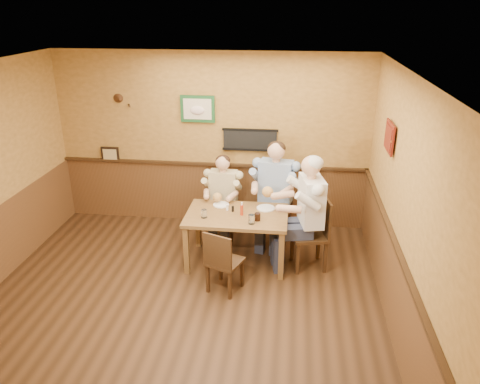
{
  "coord_description": "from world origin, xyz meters",
  "views": [
    {
      "loc": [
        1.32,
        -4.62,
        3.48
      ],
      "look_at": [
        0.62,
        1.14,
        1.1
      ],
      "focal_mm": 35.0,
      "sensor_mm": 36.0,
      "label": 1
    }
  ],
  "objects_px": {
    "cola_tumbler": "(257,217)",
    "chair_back_right": "(275,211)",
    "chair_back_left": "(224,212)",
    "salt_shaker": "(227,207)",
    "hot_sauce_bottle": "(242,209)",
    "water_glass_mid": "(252,219)",
    "diner_blue_polo": "(275,198)",
    "diner_tan_shirt": "(224,201)",
    "dining_table": "(237,220)",
    "chair_right_end": "(309,233)",
    "water_glass_left": "(204,214)",
    "pepper_shaker": "(233,209)",
    "chair_near_side": "(225,260)",
    "diner_white_elder": "(310,219)"
  },
  "relations": [
    {
      "from": "salt_shaker",
      "to": "pepper_shaker",
      "type": "relative_size",
      "value": 1.0
    },
    {
      "from": "diner_blue_polo",
      "to": "chair_right_end",
      "type": "bearing_deg",
      "value": -43.46
    },
    {
      "from": "dining_table",
      "to": "pepper_shaker",
      "type": "distance_m",
      "value": 0.16
    },
    {
      "from": "diner_blue_polo",
      "to": "cola_tumbler",
      "type": "xyz_separation_m",
      "value": [
        -0.2,
        -0.88,
        0.08
      ]
    },
    {
      "from": "chair_right_end",
      "to": "water_glass_left",
      "type": "height_order",
      "value": "chair_right_end"
    },
    {
      "from": "chair_near_side",
      "to": "diner_tan_shirt",
      "type": "bearing_deg",
      "value": -59.16
    },
    {
      "from": "chair_near_side",
      "to": "hot_sauce_bottle",
      "type": "height_order",
      "value": "hot_sauce_bottle"
    },
    {
      "from": "hot_sauce_bottle",
      "to": "water_glass_mid",
      "type": "bearing_deg",
      "value": -57.67
    },
    {
      "from": "diner_blue_polo",
      "to": "cola_tumbler",
      "type": "bearing_deg",
      "value": -91.8
    },
    {
      "from": "chair_right_end",
      "to": "chair_near_side",
      "type": "height_order",
      "value": "chair_right_end"
    },
    {
      "from": "diner_tan_shirt",
      "to": "water_glass_left",
      "type": "relative_size",
      "value": 10.38
    },
    {
      "from": "diner_tan_shirt",
      "to": "water_glass_left",
      "type": "xyz_separation_m",
      "value": [
        -0.13,
        -0.9,
        0.2
      ]
    },
    {
      "from": "diner_blue_polo",
      "to": "water_glass_mid",
      "type": "height_order",
      "value": "diner_blue_polo"
    },
    {
      "from": "water_glass_left",
      "to": "hot_sauce_bottle",
      "type": "height_order",
      "value": "hot_sauce_bottle"
    },
    {
      "from": "chair_back_left",
      "to": "pepper_shaker",
      "type": "xyz_separation_m",
      "value": [
        0.23,
        -0.66,
        0.37
      ]
    },
    {
      "from": "chair_right_end",
      "to": "pepper_shaker",
      "type": "relative_size",
      "value": 12.16
    },
    {
      "from": "chair_back_right",
      "to": "hot_sauce_bottle",
      "type": "xyz_separation_m",
      "value": [
        -0.43,
        -0.73,
        0.33
      ]
    },
    {
      "from": "chair_back_right",
      "to": "diner_blue_polo",
      "type": "relative_size",
      "value": 0.7
    },
    {
      "from": "dining_table",
      "to": "salt_shaker",
      "type": "distance_m",
      "value": 0.23
    },
    {
      "from": "chair_back_right",
      "to": "pepper_shaker",
      "type": "bearing_deg",
      "value": -120.64
    },
    {
      "from": "chair_right_end",
      "to": "chair_back_left",
      "type": "bearing_deg",
      "value": -131.54
    },
    {
      "from": "chair_back_left",
      "to": "salt_shaker",
      "type": "relative_size",
      "value": 10.05
    },
    {
      "from": "chair_back_left",
      "to": "chair_right_end",
      "type": "height_order",
      "value": "chair_right_end"
    },
    {
      "from": "dining_table",
      "to": "chair_near_side",
      "type": "height_order",
      "value": "chair_near_side"
    },
    {
      "from": "water_glass_mid",
      "to": "pepper_shaker",
      "type": "bearing_deg",
      "value": 130.25
    },
    {
      "from": "cola_tumbler",
      "to": "chair_back_right",
      "type": "bearing_deg",
      "value": 77.34
    },
    {
      "from": "chair_near_side",
      "to": "cola_tumbler",
      "type": "bearing_deg",
      "value": -102.12
    },
    {
      "from": "diner_blue_polo",
      "to": "water_glass_mid",
      "type": "distance_m",
      "value": 1.02
    },
    {
      "from": "chair_near_side",
      "to": "diner_tan_shirt",
      "type": "relative_size",
      "value": 0.71
    },
    {
      "from": "dining_table",
      "to": "hot_sauce_bottle",
      "type": "height_order",
      "value": "hot_sauce_bottle"
    },
    {
      "from": "diner_blue_polo",
      "to": "cola_tumbler",
      "type": "distance_m",
      "value": 0.9
    },
    {
      "from": "chair_back_left",
      "to": "diner_blue_polo",
      "type": "xyz_separation_m",
      "value": [
        0.8,
        -0.03,
        0.29
      ]
    },
    {
      "from": "chair_right_end",
      "to": "diner_blue_polo",
      "type": "bearing_deg",
      "value": -156.36
    },
    {
      "from": "chair_near_side",
      "to": "chair_back_left",
      "type": "bearing_deg",
      "value": -59.16
    },
    {
      "from": "water_glass_left",
      "to": "water_glass_mid",
      "type": "distance_m",
      "value": 0.67
    },
    {
      "from": "diner_blue_polo",
      "to": "water_glass_left",
      "type": "bearing_deg",
      "value": -125.67
    },
    {
      "from": "chair_back_right",
      "to": "water_glass_mid",
      "type": "distance_m",
      "value": 1.07
    },
    {
      "from": "chair_back_left",
      "to": "water_glass_mid",
      "type": "xyz_separation_m",
      "value": [
        0.53,
        -1.01,
        0.39
      ]
    },
    {
      "from": "dining_table",
      "to": "cola_tumbler",
      "type": "height_order",
      "value": "cola_tumbler"
    },
    {
      "from": "water_glass_mid",
      "to": "hot_sauce_bottle",
      "type": "height_order",
      "value": "hot_sauce_bottle"
    },
    {
      "from": "chair_back_left",
      "to": "chair_near_side",
      "type": "relative_size",
      "value": 0.99
    },
    {
      "from": "dining_table",
      "to": "water_glass_left",
      "type": "relative_size",
      "value": 11.96
    },
    {
      "from": "chair_back_left",
      "to": "diner_white_elder",
      "type": "xyz_separation_m",
      "value": [
        1.31,
        -0.74,
        0.31
      ]
    },
    {
      "from": "diner_white_elder",
      "to": "chair_back_left",
      "type": "bearing_deg",
      "value": -131.54
    },
    {
      "from": "chair_back_left",
      "to": "diner_tan_shirt",
      "type": "distance_m",
      "value": 0.18
    },
    {
      "from": "diner_tan_shirt",
      "to": "water_glass_mid",
      "type": "height_order",
      "value": "diner_tan_shirt"
    },
    {
      "from": "water_glass_left",
      "to": "chair_back_left",
      "type": "bearing_deg",
      "value": 82.01
    },
    {
      "from": "chair_near_side",
      "to": "water_glass_left",
      "type": "bearing_deg",
      "value": -34.8
    },
    {
      "from": "dining_table",
      "to": "water_glass_mid",
      "type": "distance_m",
      "value": 0.39
    },
    {
      "from": "dining_table",
      "to": "chair_right_end",
      "type": "bearing_deg",
      "value": -0.35
    }
  ]
}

